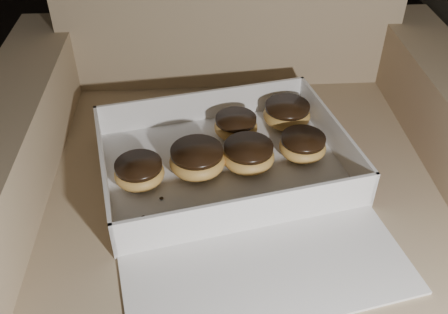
% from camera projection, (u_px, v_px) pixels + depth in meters
% --- Properties ---
extents(armchair, '(0.92, 0.77, 0.96)m').
position_uv_depth(armchair, '(237.00, 192.00, 1.05)').
color(armchair, tan).
rests_on(armchair, floor).
extents(bakery_box, '(0.51, 0.57, 0.07)m').
position_uv_depth(bakery_box, '(233.00, 179.00, 0.87)').
color(bakery_box, white).
rests_on(bakery_box, armchair).
extents(donut_a, '(0.09, 0.09, 0.04)m').
position_uv_depth(donut_a, '(303.00, 146.00, 0.91)').
color(donut_a, '#E9AA51').
rests_on(donut_a, bakery_box).
extents(donut_b, '(0.09, 0.09, 0.05)m').
position_uv_depth(donut_b, '(248.00, 155.00, 0.89)').
color(donut_b, '#E9AA51').
rests_on(donut_b, bakery_box).
extents(donut_c, '(0.08, 0.08, 0.04)m').
position_uv_depth(donut_c, '(236.00, 126.00, 0.96)').
color(donut_c, '#E9AA51').
rests_on(donut_c, bakery_box).
extents(donut_d, '(0.10, 0.10, 0.05)m').
position_uv_depth(donut_d, '(197.00, 160.00, 0.87)').
color(donut_d, '#E9AA51').
rests_on(donut_d, bakery_box).
extents(donut_e, '(0.09, 0.09, 0.05)m').
position_uv_depth(donut_e, '(287.00, 114.00, 0.99)').
color(donut_e, '#E9AA51').
rests_on(donut_e, bakery_box).
extents(donut_f, '(0.09, 0.09, 0.04)m').
position_uv_depth(donut_f, '(139.00, 172.00, 0.85)').
color(donut_f, '#E9AA51').
rests_on(donut_f, bakery_box).
extents(crumb_a, '(0.01, 0.01, 0.00)m').
position_uv_depth(crumb_a, '(161.00, 198.00, 0.83)').
color(crumb_a, black).
rests_on(crumb_a, bakery_box).
extents(crumb_b, '(0.01, 0.01, 0.00)m').
position_uv_depth(crumb_b, '(143.00, 217.00, 0.80)').
color(crumb_b, black).
rests_on(crumb_b, bakery_box).
extents(crumb_c, '(0.01, 0.01, 0.00)m').
position_uv_depth(crumb_c, '(191.00, 219.00, 0.80)').
color(crumb_c, black).
rests_on(crumb_c, bakery_box).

